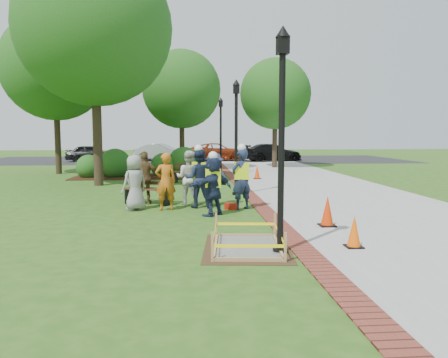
{
  "coord_description": "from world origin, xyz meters",
  "views": [
    {
      "loc": [
        -0.47,
        -11.09,
        2.3
      ],
      "look_at": [
        0.5,
        1.2,
        1.0
      ],
      "focal_mm": 35.0,
      "sensor_mm": 36.0,
      "label": 1
    }
  ],
  "objects": [
    {
      "name": "shrub_b",
      "position": [
        -4.35,
        12.01,
        0.0
      ],
      "size": [
        1.63,
        1.63,
        1.63
      ],
      "primitive_type": "sphere",
      "color": "#1B4E16",
      "rests_on": "ground"
    },
    {
      "name": "tree_left",
      "position": [
        -4.48,
        8.42,
        6.75
      ],
      "size": [
        6.63,
        6.63,
        10.08
      ],
      "color": "#3D2D1E",
      "rests_on": "ground"
    },
    {
      "name": "cone_far",
      "position": [
        2.9,
        10.48,
        0.34
      ],
      "size": [
        0.36,
        0.36,
        0.72
      ],
      "color": "black",
      "rests_on": "ground"
    },
    {
      "name": "shrub_e",
      "position": [
        -3.03,
        12.97,
        0.0
      ],
      "size": [
        0.86,
        0.86,
        0.86
      ],
      "primitive_type": "sphere",
      "color": "#1B4E16",
      "rests_on": "ground"
    },
    {
      "name": "toolbox",
      "position": [
        0.78,
        1.88,
        0.1
      ],
      "size": [
        0.45,
        0.35,
        0.2
      ],
      "primitive_type": "cube",
      "rotation": [
        0.0,
        0.0,
        -0.4
      ],
      "color": "maroon",
      "rests_on": "ground"
    },
    {
      "name": "lamp_far",
      "position": [
        1.25,
        13.0,
        2.48
      ],
      "size": [
        0.28,
        0.28,
        4.26
      ],
      "color": "black",
      "rests_on": "ground"
    },
    {
      "name": "hivis_worker_a",
      "position": [
        0.17,
        0.96,
        0.9
      ],
      "size": [
        0.61,
        0.61,
        1.8
      ],
      "color": "#1A2B45",
      "rests_on": "ground"
    },
    {
      "name": "mulch_bed",
      "position": [
        -3.0,
        12.0,
        0.02
      ],
      "size": [
        7.0,
        3.0,
        0.05
      ],
      "primitive_type": "cube",
      "color": "#381E0F",
      "rests_on": "ground"
    },
    {
      "name": "lamp_near",
      "position": [
        1.25,
        -3.0,
        2.48
      ],
      "size": [
        0.28,
        0.28,
        4.26
      ],
      "color": "black",
      "rests_on": "ground"
    },
    {
      "name": "parked_car_a",
      "position": [
        -8.4,
        25.04,
        0.0
      ],
      "size": [
        1.99,
        4.56,
        1.49
      ],
      "primitive_type": "imported",
      "rotation": [
        0.0,
        0.0,
        1.57
      ],
      "color": "black",
      "rests_on": "ground"
    },
    {
      "name": "parked_car_c",
      "position": [
        1.89,
        25.31,
        0.0
      ],
      "size": [
        2.39,
        5.02,
        1.6
      ],
      "primitive_type": "imported",
      "rotation": [
        0.0,
        0.0,
        1.52
      ],
      "color": "maroon",
      "rests_on": "ground"
    },
    {
      "name": "bench_far",
      "position": [
        -0.41,
        9.14,
        0.29
      ],
      "size": [
        1.74,
        0.89,
        0.9
      ],
      "color": "brown",
      "rests_on": "ground"
    },
    {
      "name": "tree_right",
      "position": [
        5.2,
        17.72,
        4.87
      ],
      "size": [
        4.67,
        4.67,
        7.22
      ],
      "color": "#3D2D1E",
      "rests_on": "ground"
    },
    {
      "name": "tree_back",
      "position": [
        -0.94,
        16.47,
        5.0
      ],
      "size": [
        4.85,
        4.85,
        7.44
      ],
      "color": "#3D2D1E",
      "rests_on": "ground"
    },
    {
      "name": "hivis_worker_b",
      "position": [
        1.08,
        1.86,
        0.98
      ],
      "size": [
        0.7,
        0.61,
        1.98
      ],
      "color": "#1A2545",
      "rests_on": "ground"
    },
    {
      "name": "casual_person_e",
      "position": [
        0.3,
        2.64,
        0.84
      ],
      "size": [
        0.56,
        0.38,
        1.68
      ],
      "color": "#2D364F",
      "rests_on": "ground"
    },
    {
      "name": "hivis_worker_c",
      "position": [
        -0.2,
        2.3,
        0.96
      ],
      "size": [
        0.6,
        0.41,
        1.95
      ],
      "color": "#1C2C4A",
      "rests_on": "ground"
    },
    {
      "name": "casual_person_d",
      "position": [
        -1.91,
        3.1,
        0.85
      ],
      "size": [
        0.56,
        0.38,
        1.71
      ],
      "color": "brown",
      "rests_on": "ground"
    },
    {
      "name": "parked_car_b",
      "position": [
        -2.84,
        25.63,
        0.0
      ],
      "size": [
        3.05,
        5.12,
        1.56
      ],
      "primitive_type": "imported",
      "rotation": [
        0.0,
        0.0,
        1.36
      ],
      "color": "#B6B6BB",
      "rests_on": "ground"
    },
    {
      "name": "shrub_a",
      "position": [
        -5.66,
        11.8,
        0.0
      ],
      "size": [
        1.3,
        1.3,
        1.3
      ],
      "primitive_type": "sphere",
      "color": "#1B4E16",
      "rests_on": "ground"
    },
    {
      "name": "casual_person_c",
      "position": [
        -0.51,
        2.88,
        0.87
      ],
      "size": [
        0.64,
        0.51,
        1.74
      ],
      "color": "silver",
      "rests_on": "ground"
    },
    {
      "name": "casual_person_a",
      "position": [
        -2.11,
        2.0,
        0.83
      ],
      "size": [
        0.62,
        0.6,
        1.65
      ],
      "color": "gray",
      "rests_on": "ground"
    },
    {
      "name": "wet_concrete_pad",
      "position": [
        0.66,
        -2.62,
        0.23
      ],
      "size": [
        1.91,
        2.45,
        0.55
      ],
      "color": "#47331E",
      "rests_on": "ground"
    },
    {
      "name": "parking_lot",
      "position": [
        0.0,
        27.0,
        0.0
      ],
      "size": [
        36.0,
        12.0,
        0.01
      ],
      "primitive_type": "cube",
      "color": "black",
      "rests_on": "ground"
    },
    {
      "name": "ground",
      "position": [
        0.0,
        0.0,
        0.0
      ],
      "size": [
        100.0,
        100.0,
        0.0
      ],
      "primitive_type": "plane",
      "color": "#285116",
      "rests_on": "ground"
    },
    {
      "name": "lamp_mid",
      "position": [
        1.25,
        5.0,
        2.48
      ],
      "size": [
        0.28,
        0.28,
        4.26
      ],
      "color": "black",
      "rests_on": "ground"
    },
    {
      "name": "sidewalk",
      "position": [
        5.0,
        10.0,
        0.01
      ],
      "size": [
        6.0,
        60.0,
        0.02
      ],
      "primitive_type": "cube",
      "color": "#9E9E99",
      "rests_on": "ground"
    },
    {
      "name": "bench_near",
      "position": [
        -1.81,
        3.13,
        0.28
      ],
      "size": [
        1.69,
        1.14,
        0.88
      ],
      "color": "#4D291A",
      "rests_on": "ground"
    },
    {
      "name": "shrub_d",
      "position": [
        -0.78,
        12.46,
        0.0
      ],
      "size": [
        1.7,
        1.7,
        1.7
      ],
      "primitive_type": "sphere",
      "color": "#1B4E16",
      "rests_on": "ground"
    },
    {
      "name": "casual_person_b",
      "position": [
        -1.19,
        1.93,
        0.86
      ],
      "size": [
        0.61,
        0.45,
        1.71
      ],
      "color": "#BB5F16",
      "rests_on": "ground"
    },
    {
      "name": "brick_edging",
      "position": [
        1.75,
        10.0,
        0.01
      ],
      "size": [
        0.5,
        60.0,
        0.03
      ],
      "primitive_type": "cube",
      "color": "maroon",
      "rests_on": "ground"
    },
    {
      "name": "cone_front",
      "position": [
        2.8,
        -2.76,
        0.32
      ],
      "size": [
        0.34,
        0.34,
        0.67
      ],
      "color": "black",
      "rests_on": "ground"
    },
    {
      "name": "parked_car_d",
      "position": [
        6.29,
        24.28,
        0.0
      ],
      "size": [
        2.92,
        5.07,
        1.56
      ],
      "primitive_type": "imported",
      "rotation": [
        0.0,
        0.0,
        1.76
      ],
      "color": "black",
      "rests_on": "ground"
    },
    {
      "name": "shrub_c",
      "position": [
        -1.87,
        12.19,
        0.0
      ],
      "size": [
        1.36,
        1.36,
        1.36
      ],
      "primitive_type": "sphere",
      "color": "#1B4E16",
      "rests_on": "ground"
    },
    {
      "name": "cone_back",
      "position": [
        2.9,
        -0.75,
        0.37
      ],
      "size": [
        0.39,
        0.39,
        0.77
      ],
      "color": "black",
      "rests_on": "ground"
    },
    {
      "name": "tree_far",
      "position": [
        -7.89,
        14.26,
        5.93
      ],
      "size": [
        5.89,
        5.89,
        8.88
      ],
      "color": "#3D2D1E",
      "rests_on": "ground"
    }
  ]
}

